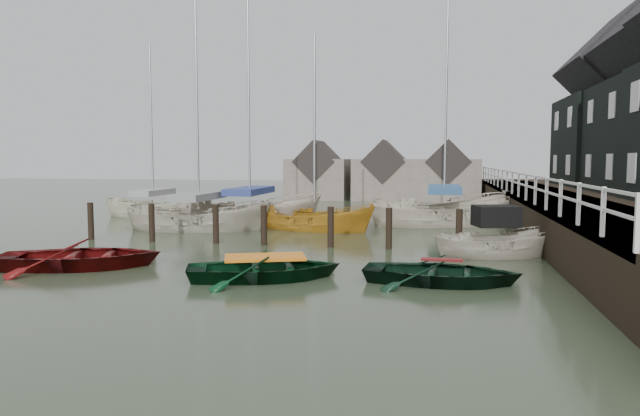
% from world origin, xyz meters
% --- Properties ---
extents(ground, '(120.00, 120.00, 0.00)m').
position_xyz_m(ground, '(0.00, 0.00, 0.00)').
color(ground, '#2D3622').
rests_on(ground, ground).
extents(pier, '(3.04, 32.00, 2.70)m').
position_xyz_m(pier, '(9.48, 10.00, 0.71)').
color(pier, black).
rests_on(pier, ground).
extents(mooring_pilings, '(13.72, 0.22, 1.80)m').
position_xyz_m(mooring_pilings, '(-1.11, 3.00, 0.50)').
color(mooring_pilings, black).
rests_on(mooring_pilings, ground).
extents(far_sheds, '(14.00, 4.08, 4.39)m').
position_xyz_m(far_sheds, '(0.83, 26.00, 1.86)').
color(far_sheds, '#665B51').
rests_on(far_sheds, ground).
extents(rowboat_red, '(5.15, 4.39, 0.90)m').
position_xyz_m(rowboat_red, '(-4.99, -2.04, 0.00)').
color(rowboat_red, '#560C0C').
rests_on(rowboat_red, ground).
extents(rowboat_green, '(4.61, 3.96, 0.81)m').
position_xyz_m(rowboat_green, '(0.51, -2.43, 0.00)').
color(rowboat_green, black).
rests_on(rowboat_green, ground).
extents(rowboat_dkgreen, '(3.93, 2.91, 0.79)m').
position_xyz_m(rowboat_dkgreen, '(4.91, -2.06, 0.00)').
color(rowboat_dkgreen, black).
rests_on(rowboat_dkgreen, ground).
extents(motorboat, '(4.14, 2.42, 2.33)m').
position_xyz_m(motorboat, '(6.59, 2.17, 0.11)').
color(motorboat, '#B9B09E').
rests_on(motorboat, ground).
extents(sailboat_a, '(6.53, 3.27, 11.24)m').
position_xyz_m(sailboat_a, '(-5.21, 6.59, 0.06)').
color(sailboat_a, '#BCB4A1').
rests_on(sailboat_a, ground).
extents(sailboat_b, '(7.21, 4.96, 11.90)m').
position_xyz_m(sailboat_b, '(-3.75, 9.04, 0.06)').
color(sailboat_b, beige).
rests_on(sailboat_b, ground).
extents(sailboat_c, '(5.92, 3.50, 9.31)m').
position_xyz_m(sailboat_c, '(-0.37, 7.64, 0.01)').
color(sailboat_c, '#B47D21').
rests_on(sailboat_c, ground).
extents(sailboat_d, '(7.67, 5.27, 12.89)m').
position_xyz_m(sailboat_d, '(5.11, 10.60, 0.06)').
color(sailboat_d, beige).
rests_on(sailboat_d, ground).
extents(sailboat_e, '(5.58, 2.32, 10.07)m').
position_xyz_m(sailboat_e, '(-9.80, 11.27, 0.07)').
color(sailboat_e, beige).
rests_on(sailboat_e, ground).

